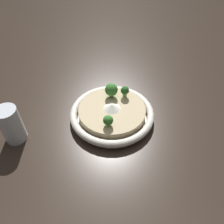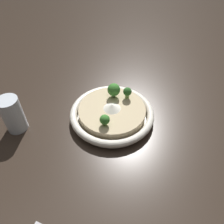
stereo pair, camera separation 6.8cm
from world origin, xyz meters
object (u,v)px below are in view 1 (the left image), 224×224
broccoli_back (111,90)px  broccoli_front_left (108,120)px  risotto_bowl (112,113)px  broccoli_back_right (125,91)px  drinking_glass (11,125)px

broccoli_back → broccoli_front_left: 0.13m
risotto_bowl → broccoli_front_left: bearing=-137.8°
risotto_bowl → broccoli_back_right: size_ratio=6.82×
risotto_bowl → broccoli_back_right: broccoli_back_right is taller
broccoli_back → drinking_glass: size_ratio=0.44×
broccoli_back → drinking_glass: (-0.30, 0.07, -0.01)m
broccoli_back_right → drinking_glass: drinking_glass is taller
broccoli_back → broccoli_back_right: bearing=-37.8°
broccoli_back_right → drinking_glass: (-0.34, 0.09, -0.01)m
broccoli_back → broccoli_back_right: 0.04m
broccoli_front_left → drinking_glass: 0.27m
broccoli_front_left → broccoli_back_right: broccoli_back_right is taller
broccoli_back → drinking_glass: drinking_glass is taller
risotto_bowl → broccoli_back: (0.03, 0.04, 0.05)m
broccoli_back_right → drinking_glass: size_ratio=0.34×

